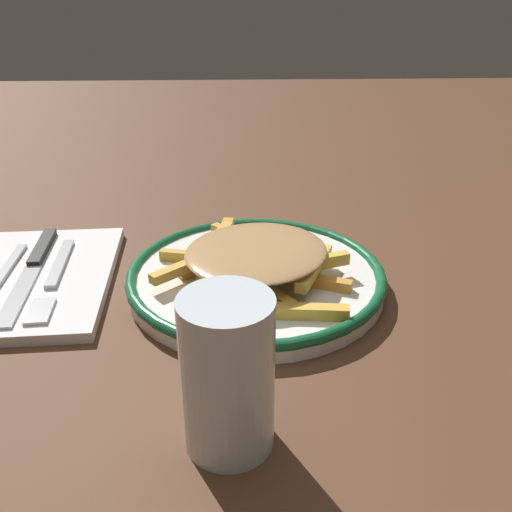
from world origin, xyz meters
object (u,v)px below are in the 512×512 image
plate (256,277)px  napkin (31,279)px  fries_heap (255,257)px  knife (34,264)px  water_glass (228,375)px  fork (54,278)px

plate → napkin: plate is taller
fries_heap → knife: size_ratio=1.00×
fries_heap → napkin: bearing=-5.3°
fries_heap → water_glass: (0.03, 0.21, 0.02)m
napkin → fork: 0.03m
plate → knife: 0.25m
napkin → fork: (-0.03, 0.01, 0.01)m
plate → fork: 0.21m
fries_heap → water_glass: size_ratio=1.78×
fork → plate: bearing=179.4°
napkin → fries_heap: bearing=174.7°
fries_heap → knife: bearing=-9.6°
fork → water_glass: 0.29m
plate → water_glass: size_ratio=2.32×
plate → water_glass: (0.03, 0.22, 0.05)m
water_glass → napkin: bearing=-47.4°
fork → knife: 0.04m
plate → napkin: bearing=-3.4°
knife → napkin: bearing=94.1°
napkin → knife: size_ratio=1.11×
plate → water_glass: bearing=82.9°
fries_heap → water_glass: 0.21m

